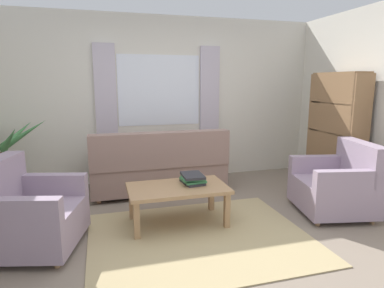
% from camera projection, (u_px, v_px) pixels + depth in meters
% --- Properties ---
extents(ground_plane, '(6.24, 6.24, 0.00)m').
position_uv_depth(ground_plane, '(200.00, 238.00, 3.38)').
color(ground_plane, gray).
extents(wall_back, '(5.32, 0.12, 2.60)m').
position_uv_depth(wall_back, '(159.00, 100.00, 5.28)').
color(wall_back, silver).
rests_on(wall_back, ground_plane).
extents(window_with_curtains, '(1.98, 0.07, 1.40)m').
position_uv_depth(window_with_curtains, '(160.00, 91.00, 5.17)').
color(window_with_curtains, white).
extents(area_rug, '(2.23, 1.79, 0.01)m').
position_uv_depth(area_rug, '(200.00, 237.00, 3.38)').
color(area_rug, tan).
rests_on(area_rug, ground_plane).
extents(couch, '(1.90, 0.82, 0.92)m').
position_uv_depth(couch, '(159.00, 167.00, 4.73)').
color(couch, gray).
rests_on(couch, ground_plane).
extents(armchair_left, '(1.00, 1.02, 0.88)m').
position_uv_depth(armchair_left, '(27.00, 214.00, 3.11)').
color(armchair_left, '#998499').
rests_on(armchair_left, ground_plane).
extents(armchair_right, '(0.97, 0.99, 0.88)m').
position_uv_depth(armchair_right, '(338.00, 185.00, 3.97)').
color(armchair_right, '#998499').
rests_on(armchair_right, ground_plane).
extents(coffee_table, '(1.10, 0.64, 0.44)m').
position_uv_depth(coffee_table, '(178.00, 191.00, 3.66)').
color(coffee_table, '#A87F56').
rests_on(coffee_table, ground_plane).
extents(book_stack_on_table, '(0.28, 0.32, 0.11)m').
position_uv_depth(book_stack_on_table, '(193.00, 179.00, 3.75)').
color(book_stack_on_table, '#2D2D33').
rests_on(book_stack_on_table, coffee_table).
extents(potted_plant, '(1.15, 1.09, 1.14)m').
position_uv_depth(potted_plant, '(2.00, 164.00, 4.33)').
color(potted_plant, '#9E6B4C').
rests_on(potted_plant, ground_plane).
extents(bookshelf, '(0.30, 0.94, 1.72)m').
position_uv_depth(bookshelf, '(336.00, 132.00, 4.73)').
color(bookshelf, olive).
rests_on(bookshelf, ground_plane).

